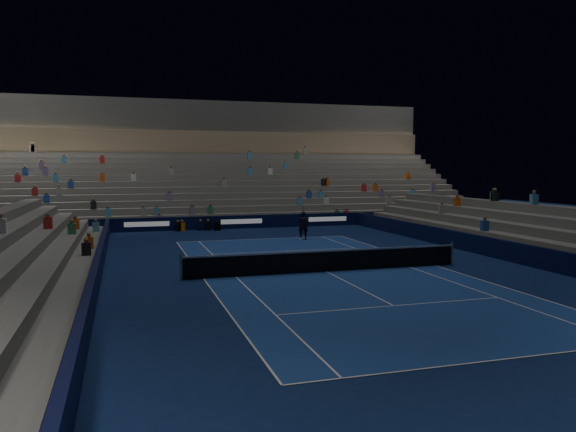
# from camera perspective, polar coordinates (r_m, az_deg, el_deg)

# --- Properties ---
(ground) EXTENTS (90.00, 90.00, 0.00)m
(ground) POSITION_cam_1_polar(r_m,az_deg,el_deg) (24.90, 3.98, -5.75)
(ground) COLOR #0B1A43
(ground) RESTS_ON ground
(court_surface) EXTENTS (10.97, 23.77, 0.01)m
(court_surface) POSITION_cam_1_polar(r_m,az_deg,el_deg) (24.90, 3.98, -5.74)
(court_surface) COLOR navy
(court_surface) RESTS_ON ground
(sponsor_barrier_far) EXTENTS (44.00, 0.25, 1.00)m
(sponsor_barrier_far) POSITION_cam_1_polar(r_m,az_deg,el_deg) (42.48, -4.84, -0.61)
(sponsor_barrier_far) COLOR black
(sponsor_barrier_far) RESTS_ON ground
(sponsor_barrier_east) EXTENTS (0.25, 37.00, 1.00)m
(sponsor_barrier_east) POSITION_cam_1_polar(r_m,az_deg,el_deg) (29.62, 21.87, -3.39)
(sponsor_barrier_east) COLOR #080F33
(sponsor_barrier_east) RESTS_ON ground
(sponsor_barrier_west) EXTENTS (0.25, 37.00, 1.00)m
(sponsor_barrier_west) POSITION_cam_1_polar(r_m,az_deg,el_deg) (23.28, -19.07, -5.51)
(sponsor_barrier_west) COLOR black
(sponsor_barrier_west) RESTS_ON ground
(grandstand_main) EXTENTS (44.00, 15.20, 11.20)m
(grandstand_main) POSITION_cam_1_polar(r_m,az_deg,el_deg) (51.53, -7.01, 3.56)
(grandstand_main) COLOR slate
(grandstand_main) RESTS_ON ground
(grandstand_east) EXTENTS (5.00, 37.00, 2.50)m
(grandstand_east) POSITION_cam_1_polar(r_m,az_deg,el_deg) (31.83, 26.78, -2.25)
(grandstand_east) COLOR slate
(grandstand_east) RESTS_ON ground
(tennis_net) EXTENTS (12.90, 0.10, 1.10)m
(tennis_net) POSITION_cam_1_polar(r_m,az_deg,el_deg) (24.81, 3.99, -4.60)
(tennis_net) COLOR #B2B2B7
(tennis_net) RESTS_ON ground
(tennis_player) EXTENTS (0.79, 0.66, 1.84)m
(tennis_player) POSITION_cam_1_polar(r_m,az_deg,el_deg) (35.72, 1.56, -0.98)
(tennis_player) COLOR black
(tennis_player) RESTS_ON ground
(broadcast_camera) EXTENTS (0.62, 1.03, 0.68)m
(broadcast_camera) POSITION_cam_1_polar(r_m,az_deg,el_deg) (41.46, -7.27, -0.98)
(broadcast_camera) COLOR black
(broadcast_camera) RESTS_ON ground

